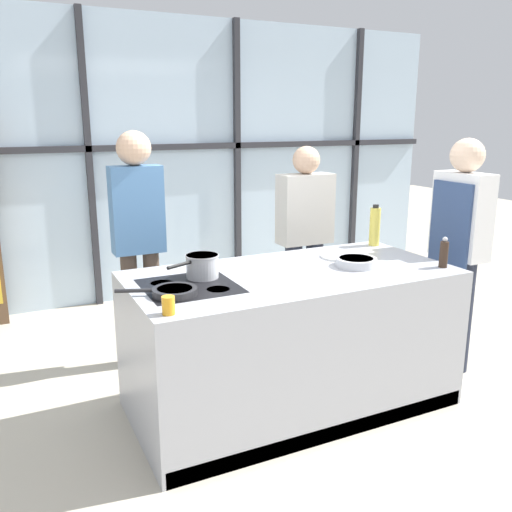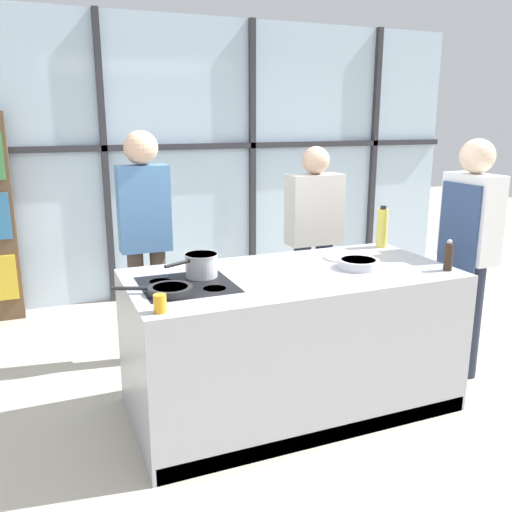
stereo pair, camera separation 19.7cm
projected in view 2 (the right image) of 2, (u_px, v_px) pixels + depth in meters
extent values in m
plane|color=#BCB29E|center=(290.00, 404.00, 3.55)|extent=(18.00, 18.00, 0.00)
cube|color=silver|center=(181.00, 160.00, 5.55)|extent=(6.40, 0.04, 2.80)
cube|color=#2D2D33|center=(182.00, 147.00, 5.47)|extent=(6.40, 0.06, 0.06)
cube|color=#2D2D33|center=(105.00, 163.00, 5.23)|extent=(0.06, 0.06, 2.80)
cube|color=#2D2D33|center=(252.00, 159.00, 5.79)|extent=(0.06, 0.06, 2.80)
cube|color=#2D2D33|center=(374.00, 155.00, 6.35)|extent=(0.06, 0.06, 2.80)
cube|color=#A8AAB2|center=(291.00, 340.00, 3.44)|extent=(2.01, 0.98, 0.90)
cube|color=black|center=(187.00, 286.00, 3.09)|extent=(0.52, 0.52, 0.01)
cube|color=black|center=(326.00, 435.00, 3.11)|extent=(1.97, 0.03, 0.10)
cylinder|color=#38383D|center=(171.00, 294.00, 2.93)|extent=(0.13, 0.13, 0.01)
cylinder|color=#38383D|center=(215.00, 289.00, 3.02)|extent=(0.13, 0.13, 0.01)
cylinder|color=#38383D|center=(161.00, 282.00, 3.15)|extent=(0.13, 0.13, 0.01)
cylinder|color=#38383D|center=(202.00, 277.00, 3.24)|extent=(0.13, 0.13, 0.01)
cylinder|color=#232838|center=(471.00, 321.00, 3.85)|extent=(0.13, 0.13, 0.84)
cylinder|color=#232838|center=(452.00, 312.00, 4.01)|extent=(0.13, 0.13, 0.84)
cube|color=white|center=(471.00, 218.00, 3.75)|extent=(0.19, 0.42, 0.61)
sphere|color=beige|center=(477.00, 156.00, 3.65)|extent=(0.24, 0.24, 0.24)
cube|color=navy|center=(456.00, 250.00, 3.77)|extent=(0.02, 0.36, 0.93)
cylinder|color=#47382D|center=(160.00, 305.00, 4.14)|extent=(0.12, 0.12, 0.87)
cylinder|color=#47382D|center=(138.00, 308.00, 4.08)|extent=(0.12, 0.12, 0.87)
cube|color=#4C7AAD|center=(144.00, 209.00, 3.92)|extent=(0.37, 0.17, 0.63)
sphere|color=#D8AD8C|center=(141.00, 148.00, 3.82)|extent=(0.24, 0.24, 0.24)
cylinder|color=#232838|center=(323.00, 288.00, 4.67)|extent=(0.15, 0.15, 0.80)
cylinder|color=#232838|center=(302.00, 291.00, 4.59)|extent=(0.15, 0.15, 0.80)
cube|color=beige|center=(314.00, 209.00, 4.46)|extent=(0.46, 0.21, 0.58)
sphere|color=#D8AD8C|center=(316.00, 160.00, 4.36)|extent=(0.22, 0.22, 0.22)
cylinder|color=#232326|center=(170.00, 290.00, 2.92)|extent=(0.24, 0.24, 0.04)
cylinder|color=#B26B2D|center=(170.00, 287.00, 2.92)|extent=(0.19, 0.19, 0.01)
cylinder|color=#232326|center=(130.00, 288.00, 2.92)|extent=(0.19, 0.09, 0.02)
cylinder|color=silver|center=(201.00, 265.00, 3.23)|extent=(0.19, 0.19, 0.14)
cylinder|color=silver|center=(201.00, 255.00, 3.21)|extent=(0.20, 0.20, 0.01)
cylinder|color=black|center=(177.00, 264.00, 3.09)|extent=(0.16, 0.09, 0.02)
cylinder|color=white|center=(345.00, 257.00, 3.66)|extent=(0.28, 0.28, 0.01)
cylinder|color=silver|center=(358.00, 264.00, 3.42)|extent=(0.26, 0.26, 0.06)
cylinder|color=#4C4C51|center=(358.00, 260.00, 3.42)|extent=(0.22, 0.22, 0.01)
cylinder|color=#E0CC4C|center=(382.00, 228.00, 3.96)|extent=(0.08, 0.08, 0.28)
cylinder|color=black|center=(383.00, 208.00, 3.92)|extent=(0.04, 0.04, 0.02)
cylinder|color=#332319|center=(448.00, 257.00, 3.35)|extent=(0.05, 0.05, 0.17)
sphere|color=#B2B2B7|center=(450.00, 242.00, 3.33)|extent=(0.03, 0.03, 0.03)
cylinder|color=orange|center=(160.00, 303.00, 2.63)|extent=(0.06, 0.06, 0.09)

